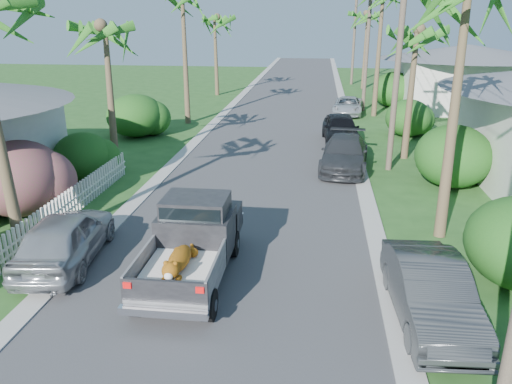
# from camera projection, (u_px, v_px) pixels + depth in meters

# --- Properties ---
(ground) EXTENTS (120.00, 120.00, 0.00)m
(ground) POSITION_uv_depth(u_px,v_px,m) (203.00, 330.00, 11.06)
(ground) COLOR #244D1D
(ground) RESTS_ON ground
(road) EXTENTS (8.00, 100.00, 0.02)m
(road) POSITION_uv_depth(u_px,v_px,m) (284.00, 116.00, 34.44)
(road) COLOR #38383A
(road) RESTS_ON ground
(curb_left) EXTENTS (0.60, 100.00, 0.06)m
(curb_left) POSITION_uv_depth(u_px,v_px,m) (222.00, 115.00, 34.93)
(curb_left) COLOR #A5A39E
(curb_left) RESTS_ON ground
(curb_right) EXTENTS (0.60, 100.00, 0.06)m
(curb_right) POSITION_uv_depth(u_px,v_px,m) (347.00, 118.00, 33.94)
(curb_right) COLOR #A5A39E
(curb_right) RESTS_ON ground
(pickup_truck) EXTENTS (1.98, 5.12, 2.06)m
(pickup_truck) POSITION_uv_depth(u_px,v_px,m) (194.00, 237.00, 13.27)
(pickup_truck) COLOR black
(pickup_truck) RESTS_ON ground
(parked_car_rn) EXTENTS (1.76, 4.39, 1.42)m
(parked_car_rn) POSITION_uv_depth(u_px,v_px,m) (430.00, 293.00, 11.19)
(parked_car_rn) COLOR #2D3133
(parked_car_rn) RESTS_ON ground
(parked_car_rm) EXTENTS (2.48, 5.11, 1.43)m
(parked_car_rm) POSITION_uv_depth(u_px,v_px,m) (345.00, 154.00, 22.41)
(parked_car_rm) COLOR #2E3034
(parked_car_rm) RESTS_ON ground
(parked_car_rf) EXTENTS (2.10, 4.66, 1.55)m
(parked_car_rf) POSITION_uv_depth(u_px,v_px,m) (341.00, 129.00, 27.04)
(parked_car_rf) COLOR black
(parked_car_rf) RESTS_ON ground
(parked_car_rd) EXTENTS (2.39, 4.43, 1.18)m
(parked_car_rd) POSITION_uv_depth(u_px,v_px,m) (348.00, 106.00, 34.97)
(parked_car_rd) COLOR silver
(parked_car_rd) RESTS_ON ground
(parked_car_ln) EXTENTS (2.26, 4.57, 1.50)m
(parked_car_ln) POSITION_uv_depth(u_px,v_px,m) (65.00, 238.00, 13.84)
(parked_car_ln) COLOR #A1A3A7
(parked_car_ln) RESTS_ON ground
(palm_l_b) EXTENTS (4.40, 4.40, 7.40)m
(palm_l_b) POSITION_uv_depth(u_px,v_px,m) (104.00, 26.00, 21.02)
(palm_l_b) COLOR brown
(palm_l_b) RESTS_ON ground
(palm_l_d) EXTENTS (4.40, 4.40, 7.70)m
(palm_l_d) POSITION_uv_depth(u_px,v_px,m) (215.00, 17.00, 41.47)
(palm_l_d) COLOR brown
(palm_l_d) RESTS_ON ground
(palm_r_b) EXTENTS (4.40, 4.40, 7.20)m
(palm_r_b) POSITION_uv_depth(u_px,v_px,m) (417.00, 30.00, 22.34)
(palm_r_b) COLOR brown
(palm_r_b) RESTS_ON ground
(palm_r_d) EXTENTS (4.40, 4.40, 8.00)m
(palm_r_d) POSITION_uv_depth(u_px,v_px,m) (368.00, 14.00, 45.47)
(palm_r_d) COLOR brown
(palm_r_d) RESTS_ON ground
(shrub_l_b) EXTENTS (3.00, 3.30, 2.60)m
(shrub_l_b) POSITION_uv_depth(u_px,v_px,m) (19.00, 178.00, 17.14)
(shrub_l_b) COLOR #AC185E
(shrub_l_b) RESTS_ON ground
(shrub_l_c) EXTENTS (2.40, 2.64, 2.00)m
(shrub_l_c) POSITION_uv_depth(u_px,v_px,m) (83.00, 156.00, 20.94)
(shrub_l_c) COLOR #134315
(shrub_l_c) RESTS_ON ground
(shrub_l_d) EXTENTS (3.20, 3.52, 2.40)m
(shrub_l_d) POSITION_uv_depth(u_px,v_px,m) (135.00, 116.00, 28.42)
(shrub_l_d) COLOR #134315
(shrub_l_d) RESTS_ON ground
(shrub_r_b) EXTENTS (3.00, 3.30, 2.50)m
(shrub_r_b) POSITION_uv_depth(u_px,v_px,m) (453.00, 156.00, 20.03)
(shrub_r_b) COLOR #134315
(shrub_r_b) RESTS_ON ground
(shrub_r_c) EXTENTS (2.60, 2.86, 2.10)m
(shrub_r_c) POSITION_uv_depth(u_px,v_px,m) (408.00, 118.00, 28.55)
(shrub_r_c) COLOR #134315
(shrub_r_c) RESTS_ON ground
(shrub_r_d) EXTENTS (3.20, 3.52, 2.60)m
(shrub_r_d) POSITION_uv_depth(u_px,v_px,m) (394.00, 89.00, 37.76)
(shrub_r_d) COLOR #134315
(shrub_r_d) RESTS_ON ground
(picket_fence) EXTENTS (0.10, 11.00, 1.00)m
(picket_fence) POSITION_uv_depth(u_px,v_px,m) (64.00, 207.00, 16.73)
(picket_fence) COLOR white
(picket_fence) RESTS_ON ground
(house_right_far) EXTENTS (9.00, 8.00, 4.60)m
(house_right_far) POSITION_uv_depth(u_px,v_px,m) (464.00, 79.00, 36.90)
(house_right_far) COLOR silver
(house_right_far) RESTS_ON ground
(utility_pole_b) EXTENTS (1.60, 0.26, 9.00)m
(utility_pole_b) POSITION_uv_depth(u_px,v_px,m) (398.00, 65.00, 21.03)
(utility_pole_b) COLOR brown
(utility_pole_b) RESTS_ON ground
(utility_pole_c) EXTENTS (1.60, 0.26, 9.00)m
(utility_pole_c) POSITION_uv_depth(u_px,v_px,m) (367.00, 45.00, 35.06)
(utility_pole_c) COLOR brown
(utility_pole_c) RESTS_ON ground
(utility_pole_d) EXTENTS (1.60, 0.26, 9.00)m
(utility_pole_d) POSITION_uv_depth(u_px,v_px,m) (354.00, 37.00, 49.10)
(utility_pole_d) COLOR brown
(utility_pole_d) RESTS_ON ground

